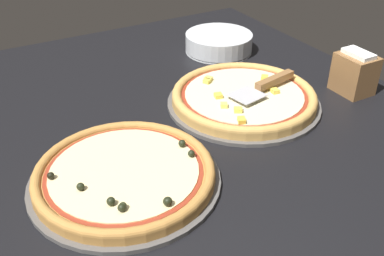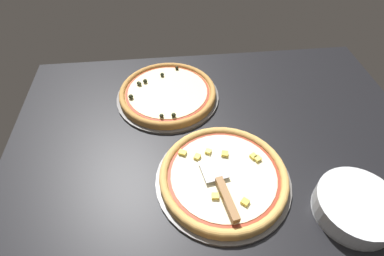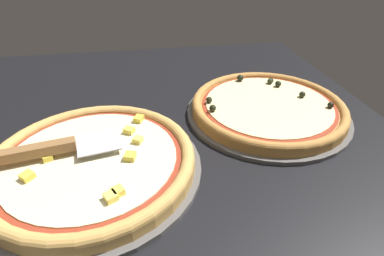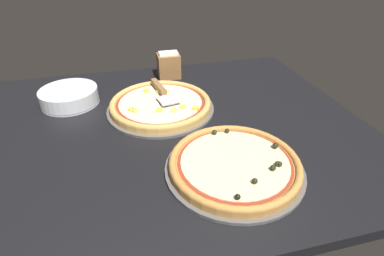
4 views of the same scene
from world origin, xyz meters
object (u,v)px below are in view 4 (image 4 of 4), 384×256
napkin_holder (169,65)px  serving_spatula (160,89)px  plate_stack (69,96)px  pizza_front (161,104)px  pizza_back (235,163)px

napkin_holder → serving_spatula: bearing=72.0°
serving_spatula → plate_stack: 37.11cm
serving_spatula → napkin_holder: size_ratio=1.82×
pizza_front → pizza_back: (-15.08, 41.35, -0.12)cm
pizza_back → napkin_holder: napkin_holder is taller
pizza_front → pizza_back: 44.02cm
serving_spatula → napkin_holder: bearing=-108.0°
pizza_front → napkin_holder: napkin_holder is taller
pizza_front → serving_spatula: (-1.31, -7.47, 2.75)cm
pizza_front → plate_stack: (35.08, -14.37, 0.50)cm
plate_stack → pizza_front: bearing=157.7°
serving_spatula → napkin_holder: 25.42cm
serving_spatula → plate_stack: serving_spatula is taller
pizza_front → serving_spatula: 8.06cm
plate_stack → napkin_holder: (-44.26, -17.26, 2.76)cm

